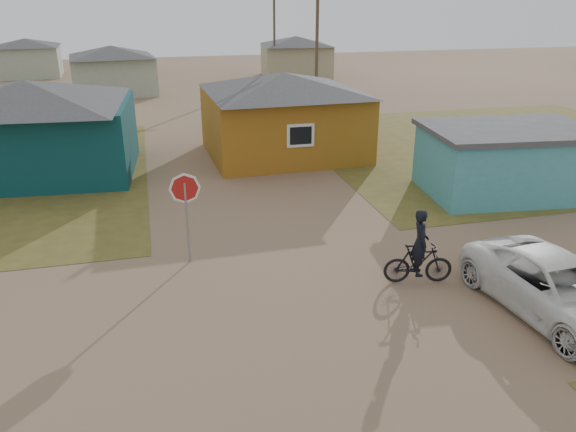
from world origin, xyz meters
name	(u,v)px	position (x,y,z in m)	size (l,w,h in m)	color
ground	(319,307)	(0.00, 0.00, 0.00)	(120.00, 120.00, 0.00)	#896A4F
grass_ne	(505,145)	(14.00, 13.00, 0.01)	(20.00, 18.00, 0.00)	brown
house_teal	(31,127)	(-8.50, 13.50, 2.05)	(8.93, 7.08, 4.00)	#093236
house_yellow	(284,113)	(2.50, 14.00, 2.00)	(7.72, 6.76, 3.90)	#965E17
shed_turquoise	(507,160)	(9.50, 6.50, 1.31)	(6.71, 4.93, 2.60)	teal
house_pale_west	(113,69)	(-6.00, 34.00, 1.86)	(7.04, 6.15, 3.60)	#9CA68E
house_beige_east	(296,56)	(10.00, 40.00, 1.86)	(6.95, 6.05, 3.60)	tan
house_pale_north	(28,57)	(-14.00, 46.00, 1.75)	(6.28, 5.81, 3.40)	#9CA68E
utility_pole_near	(317,49)	(6.50, 22.00, 4.14)	(1.40, 0.20, 8.00)	brown
utility_pole_far	(274,32)	(7.50, 38.00, 4.14)	(1.40, 0.20, 8.00)	brown
stop_sign	(185,198)	(-2.91, 3.37, 1.97)	(0.83, 0.39, 2.70)	gray
cyclist	(419,257)	(2.95, 0.63, 0.76)	(1.92, 0.90, 2.09)	black
vehicle	(559,288)	(5.48, -1.70, 0.72)	(2.40, 5.21, 1.45)	white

